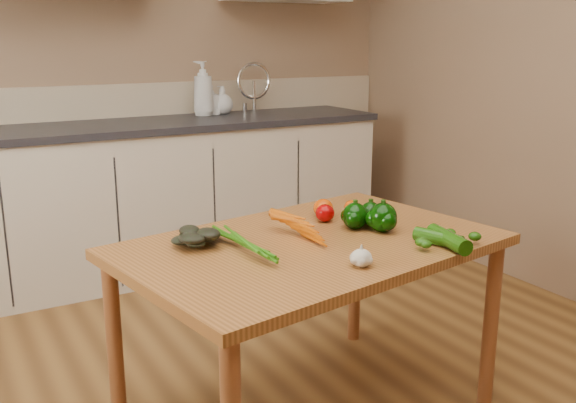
# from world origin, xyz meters

# --- Properties ---
(room) EXTENTS (4.04, 5.04, 2.64)m
(room) POSITION_xyz_m (0.00, 0.17, 1.25)
(room) COLOR brown
(room) RESTS_ON ground
(counter_run) EXTENTS (2.84, 0.64, 1.14)m
(counter_run) POSITION_xyz_m (0.21, 2.19, 0.46)
(counter_run) COLOR beige
(counter_run) RESTS_ON ground
(table) EXTENTS (1.40, 1.03, 0.69)m
(table) POSITION_xyz_m (0.20, 0.37, 0.61)
(table) COLOR #A4632F
(table) RESTS_ON ground
(soap_bottle_a) EXTENTS (0.18, 0.18, 0.33)m
(soap_bottle_a) POSITION_xyz_m (0.61, 2.33, 1.07)
(soap_bottle_a) COLOR silver
(soap_bottle_a) RESTS_ON counter_run
(soap_bottle_b) EXTENTS (0.10, 0.10, 0.18)m
(soap_bottle_b) POSITION_xyz_m (0.68, 2.35, 0.99)
(soap_bottle_b) COLOR silver
(soap_bottle_b) RESTS_ON counter_run
(soap_bottle_c) EXTENTS (0.14, 0.14, 0.17)m
(soap_bottle_c) POSITION_xyz_m (0.75, 2.35, 0.99)
(soap_bottle_c) COLOR silver
(soap_bottle_c) RESTS_ON counter_run
(carrot_bunch) EXTENTS (0.27, 0.22, 0.06)m
(carrot_bunch) POSITION_xyz_m (0.11, 0.42, 0.72)
(carrot_bunch) COLOR #C55404
(carrot_bunch) RESTS_ON table
(leafy_greens) EXTENTS (0.18, 0.16, 0.09)m
(leafy_greens) POSITION_xyz_m (-0.16, 0.50, 0.73)
(leafy_greens) COLOR black
(leafy_greens) RESTS_ON table
(garlic_bulb) EXTENTS (0.07, 0.07, 0.06)m
(garlic_bulb) POSITION_xyz_m (0.20, 0.08, 0.72)
(garlic_bulb) COLOR beige
(garlic_bulb) RESTS_ON table
(pepper_a) EXTENTS (0.10, 0.10, 0.10)m
(pepper_a) POSITION_xyz_m (0.42, 0.42, 0.74)
(pepper_a) COLOR black
(pepper_a) RESTS_ON table
(pepper_b) EXTENTS (0.08, 0.08, 0.08)m
(pepper_b) POSITION_xyz_m (0.50, 0.44, 0.73)
(pepper_b) COLOR black
(pepper_b) RESTS_ON table
(pepper_c) EXTENTS (0.10, 0.10, 0.10)m
(pepper_c) POSITION_xyz_m (0.48, 0.34, 0.74)
(pepper_c) COLOR black
(pepper_c) RESTS_ON table
(tomato_a) EXTENTS (0.07, 0.07, 0.07)m
(tomato_a) POSITION_xyz_m (0.37, 0.55, 0.72)
(tomato_a) COLOR #940203
(tomato_a) RESTS_ON table
(tomato_b) EXTENTS (0.08, 0.08, 0.07)m
(tomato_b) POSITION_xyz_m (0.40, 0.61, 0.72)
(tomato_b) COLOR #C74004
(tomato_b) RESTS_ON table
(tomato_c) EXTENTS (0.06, 0.06, 0.06)m
(tomato_c) POSITION_xyz_m (0.52, 0.59, 0.72)
(tomato_c) COLOR #C74004
(tomato_c) RESTS_ON table
(zucchini_a) EXTENTS (0.10, 0.18, 0.05)m
(zucchini_a) POSITION_xyz_m (0.55, 0.12, 0.71)
(zucchini_a) COLOR #154307
(zucchini_a) RESTS_ON table
(zucchini_b) EXTENTS (0.09, 0.21, 0.06)m
(zucchini_b) POSITION_xyz_m (0.56, 0.09, 0.72)
(zucchini_b) COLOR #154307
(zucchini_b) RESTS_ON table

